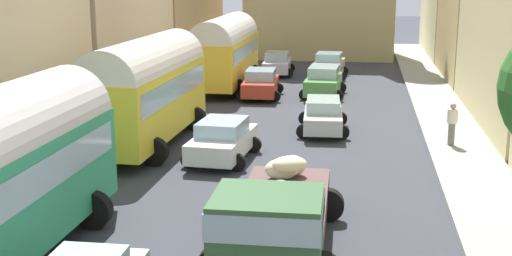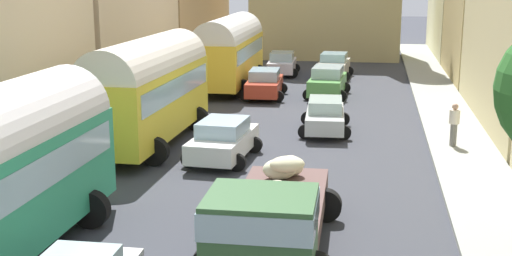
{
  "view_description": "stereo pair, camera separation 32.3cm",
  "coord_description": "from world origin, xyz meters",
  "views": [
    {
      "loc": [
        3.45,
        -1.05,
        6.63
      ],
      "look_at": [
        0.0,
        20.51,
        1.53
      ],
      "focal_mm": 47.15,
      "sensor_mm": 36.0,
      "label": 1
    },
    {
      "loc": [
        3.77,
        -1.0,
        6.63
      ],
      "look_at": [
        0.0,
        20.51,
        1.53
      ],
      "focal_mm": 47.15,
      "sensor_mm": 36.0,
      "label": 2
    }
  ],
  "objects": [
    {
      "name": "car_2",
      "position": [
        1.32,
        41.65,
        0.8
      ],
      "size": [
        2.46,
        3.86,
        1.6
      ],
      "color": "silver",
      "rests_on": "ground"
    },
    {
      "name": "car_0",
      "position": [
        1.87,
        26.72,
        0.72
      ],
      "size": [
        2.3,
        4.19,
        1.43
      ],
      "color": "silver",
      "rests_on": "ground"
    },
    {
      "name": "pedestrian_1",
      "position": [
        6.89,
        24.74,
        1.01
      ],
      "size": [
        0.48,
        0.48,
        1.78
      ],
      "color": "slate",
      "rests_on": "ground"
    },
    {
      "name": "parked_bus_1",
      "position": [
        -4.73,
        23.41,
        2.32
      ],
      "size": [
        3.35,
        8.79,
        4.19
      ],
      "color": "gold",
      "rests_on": "ground"
    },
    {
      "name": "car_1",
      "position": [
        1.38,
        35.0,
        0.82
      ],
      "size": [
        2.42,
        4.24,
        1.65
      ],
      "color": "#519447",
      "rests_on": "ground"
    },
    {
      "name": "sidewalk_right",
      "position": [
        7.25,
        27.0,
        0.07
      ],
      "size": [
        2.5,
        70.0,
        0.14
      ],
      "primitive_type": "cube",
      "color": "#979A92",
      "rests_on": "ground"
    },
    {
      "name": "cargo_truck_0",
      "position": [
        1.59,
        13.36,
        1.15
      ],
      "size": [
        3.24,
        7.19,
        2.21
      ],
      "color": "#325932",
      "rests_on": "ground"
    },
    {
      "name": "parked_bus_2",
      "position": [
        -4.41,
        36.78,
        2.28
      ],
      "size": [
        3.46,
        9.34,
        4.15
      ],
      "color": "gold",
      "rests_on": "ground"
    },
    {
      "name": "car_4",
      "position": [
        -1.42,
        21.76,
        0.75
      ],
      "size": [
        2.47,
        4.02,
        1.48
      ],
      "color": "white",
      "rests_on": "ground"
    },
    {
      "name": "car_6",
      "position": [
        -2.1,
        42.32,
        0.76
      ],
      "size": [
        2.38,
        3.89,
        1.51
      ],
      "color": "silver",
      "rests_on": "ground"
    },
    {
      "name": "building_left_4",
      "position": [
        -10.7,
        48.28,
        3.62
      ],
      "size": [
        4.41,
        14.87,
        7.24
      ],
      "color": "tan",
      "rests_on": "ground"
    },
    {
      "name": "car_5",
      "position": [
        -1.92,
        34.14,
        0.77
      ],
      "size": [
        2.44,
        4.16,
        1.53
      ],
      "color": "#AC3522",
      "rests_on": "ground"
    },
    {
      "name": "sidewalk_left",
      "position": [
        -7.25,
        27.0,
        0.07
      ],
      "size": [
        2.5,
        70.0,
        0.14
      ],
      "primitive_type": "cube",
      "color": "#AFADA4",
      "rests_on": "ground"
    },
    {
      "name": "ground_plane",
      "position": [
        0.0,
        27.0,
        0.0
      ],
      "size": [
        154.0,
        154.0,
        0.0
      ],
      "primitive_type": "plane",
      "color": "#373940"
    }
  ]
}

